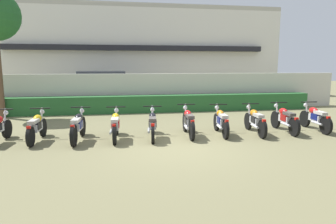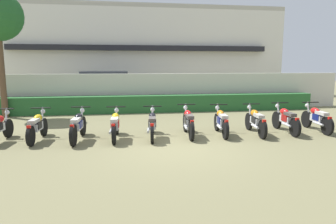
% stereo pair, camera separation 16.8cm
% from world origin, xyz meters
% --- Properties ---
extents(ground, '(60.00, 60.00, 0.00)m').
position_xyz_m(ground, '(0.00, 0.00, 0.00)').
color(ground, olive).
extents(building, '(21.15, 6.50, 6.49)m').
position_xyz_m(building, '(0.00, 16.45, 3.25)').
color(building, silver).
rests_on(building, ground).
extents(compound_wall, '(20.10, 0.30, 1.82)m').
position_xyz_m(compound_wall, '(0.00, 7.00, 0.91)').
color(compound_wall, beige).
rests_on(compound_wall, ground).
extents(hedge_row, '(16.08, 0.70, 0.80)m').
position_xyz_m(hedge_row, '(0.00, 6.30, 0.40)').
color(hedge_row, '#28602D').
rests_on(hedge_row, ground).
extents(parked_car, '(4.53, 2.13, 1.89)m').
position_xyz_m(parked_car, '(-2.34, 10.23, 0.94)').
color(parked_car, navy).
rests_on(parked_car, ground).
extents(motorcycle_in_row_1, '(0.60, 1.83, 0.95)m').
position_xyz_m(motorcycle_in_row_1, '(-3.99, 1.31, 0.44)').
color(motorcycle_in_row_1, black).
rests_on(motorcycle_in_row_1, ground).
extents(motorcycle_in_row_2, '(0.60, 1.93, 0.97)m').
position_xyz_m(motorcycle_in_row_2, '(-2.79, 1.14, 0.45)').
color(motorcycle_in_row_2, black).
rests_on(motorcycle_in_row_2, ground).
extents(motorcycle_in_row_3, '(0.60, 1.86, 0.95)m').
position_xyz_m(motorcycle_in_row_3, '(-1.69, 1.16, 0.44)').
color(motorcycle_in_row_3, black).
rests_on(motorcycle_in_row_3, ground).
extents(motorcycle_in_row_4, '(0.60, 1.91, 0.94)m').
position_xyz_m(motorcycle_in_row_4, '(-0.55, 1.15, 0.44)').
color(motorcycle_in_row_4, black).
rests_on(motorcycle_in_row_4, ground).
extents(motorcycle_in_row_5, '(0.60, 1.89, 0.97)m').
position_xyz_m(motorcycle_in_row_5, '(0.61, 1.24, 0.46)').
color(motorcycle_in_row_5, black).
rests_on(motorcycle_in_row_5, ground).
extents(motorcycle_in_row_6, '(0.60, 1.81, 0.96)m').
position_xyz_m(motorcycle_in_row_6, '(1.69, 1.22, 0.45)').
color(motorcycle_in_row_6, black).
rests_on(motorcycle_in_row_6, ground).
extents(motorcycle_in_row_7, '(0.60, 1.89, 0.95)m').
position_xyz_m(motorcycle_in_row_7, '(2.84, 1.15, 0.44)').
color(motorcycle_in_row_7, black).
rests_on(motorcycle_in_row_7, ground).
extents(motorcycle_in_row_8, '(0.60, 1.91, 0.96)m').
position_xyz_m(motorcycle_in_row_8, '(3.95, 1.21, 0.45)').
color(motorcycle_in_row_8, black).
rests_on(motorcycle_in_row_8, ground).
extents(motorcycle_in_row_9, '(0.60, 1.85, 0.96)m').
position_xyz_m(motorcycle_in_row_9, '(5.11, 1.24, 0.45)').
color(motorcycle_in_row_9, black).
rests_on(motorcycle_in_row_9, ground).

